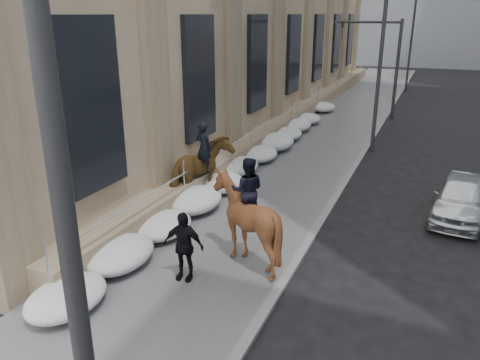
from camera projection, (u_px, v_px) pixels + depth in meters
name	position (u px, v px, depth m)	size (l,w,h in m)	color
ground	(170.00, 282.00, 11.58)	(140.00, 140.00, 0.00)	black
sidewalk	(290.00, 166.00, 20.24)	(5.00, 80.00, 0.12)	#505053
curb	(351.00, 173.00, 19.28)	(0.24, 80.00, 0.12)	slate
streetlight_near	(52.00, 231.00, 3.84)	(1.71, 0.24, 8.00)	#2D2D30
streetlight_mid	(377.00, 53.00, 21.19)	(1.71, 0.24, 8.00)	#2D2D30
streetlight_far	(410.00, 35.00, 38.54)	(1.71, 0.24, 8.00)	#2D2D30
traffic_signal	(383.00, 53.00, 28.57)	(4.10, 0.22, 6.00)	#2D2D30
snow_bank	(243.00, 165.00, 18.98)	(1.70, 18.10, 0.76)	silver
mounted_horse_left	(201.00, 169.00, 16.03)	(1.67, 2.72, 2.73)	#553A19
mounted_horse_right	(246.00, 218.00, 11.93)	(2.45, 2.60, 2.81)	#4B2915
pedestrian	(183.00, 246.00, 11.24)	(1.03, 0.43, 1.75)	black
car_silver	(461.00, 198.00, 15.04)	(1.61, 4.00, 1.36)	#B2B6BA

